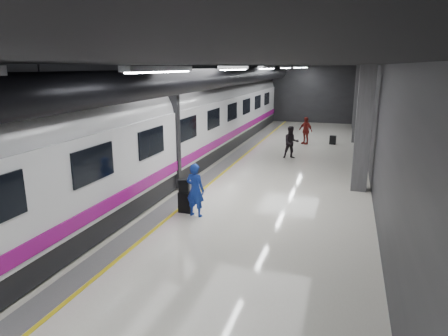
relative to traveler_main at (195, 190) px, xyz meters
The scene contains 9 objects.
ground 2.45m from the traveler_main, 84.21° to the left, with size 40.00×40.00×0.00m, color silver.
platform_hall 4.24m from the traveler_main, 90.94° to the left, with size 10.02×40.02×4.51m.
train 3.99m from the traveler_main, 142.71° to the left, with size 3.05×38.00×4.05m.
traveler_main is the anchor object (origin of this frame).
suitcase_main 0.68m from the traveler_main, 154.70° to the left, with size 0.40×0.25×0.66m, color black.
shoulder_bag 0.48m from the traveler_main, 159.04° to the left, with size 0.31×0.16×0.41m, color black.
traveler_far_a 8.91m from the traveler_main, 79.42° to the left, with size 0.78×0.60×1.60m, color black.
traveler_far_b 12.93m from the traveler_main, 81.54° to the left, with size 0.93×0.39×1.59m, color maroon.
suitcase_far 13.60m from the traveler_main, 75.24° to the left, with size 0.35×0.23×0.52m, color black.
Camera 1 is at (4.02, -12.98, 4.44)m, focal length 32.00 mm.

